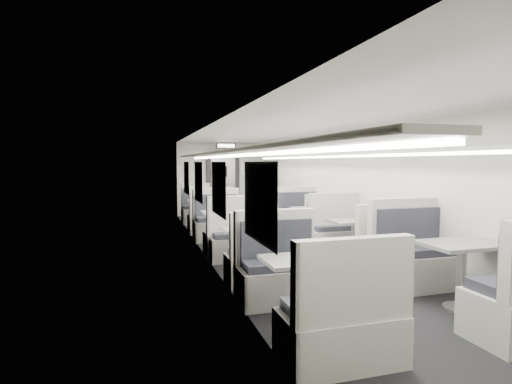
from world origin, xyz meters
TOP-DOWN VIEW (x-y plane):
  - room at (0.00, 0.00)m, footprint 3.24×12.24m
  - booth_left_a at (-1.00, 3.50)m, footprint 1.06×2.15m
  - booth_left_b at (-1.00, 0.90)m, footprint 1.07×2.16m
  - booth_left_c at (-1.00, -0.90)m, footprint 0.99×2.01m
  - booth_left_d at (-1.00, -3.26)m, footprint 1.06×2.16m
  - booth_right_a at (1.00, 3.73)m, footprint 0.96×1.94m
  - booth_right_b at (1.00, 0.95)m, footprint 1.07×2.18m
  - booth_right_c at (1.00, -0.81)m, footprint 1.03×2.10m
  - booth_right_d at (1.00, -3.30)m, footprint 1.15×2.33m
  - passenger at (-0.73, 3.03)m, footprint 0.67×0.51m
  - window_a at (-1.49, 3.40)m, footprint 0.02×1.18m
  - window_b at (-1.49, 1.20)m, footprint 0.02×1.18m
  - window_c at (-1.49, -1.00)m, footprint 0.02×1.18m
  - window_d at (-1.49, -3.20)m, footprint 0.02×1.18m
  - luggage_rack_left at (-1.24, -0.30)m, footprint 0.46×10.40m
  - luggage_rack_right at (1.24, -0.30)m, footprint 0.46×10.40m
  - vestibule_door at (0.00, 5.93)m, footprint 1.10×0.13m
  - exit_sign at (0.00, 5.44)m, footprint 0.62×0.12m
  - wall_notice at (0.75, 5.92)m, footprint 0.32×0.02m

SIDE VIEW (x-z plane):
  - booth_right_a at x=1.00m, z-range -0.17..0.87m
  - booth_left_c at x=-1.00m, z-range -0.18..0.90m
  - booth_right_c at x=1.00m, z-range -0.19..0.94m
  - booth_left_a at x=-1.00m, z-range -0.19..0.96m
  - booth_left_d at x=-1.00m, z-range -0.19..0.96m
  - booth_left_b at x=-1.00m, z-range -0.19..0.97m
  - booth_right_b at x=1.00m, z-range -0.19..0.97m
  - booth_right_d at x=1.00m, z-range -0.21..1.04m
  - passenger at x=-0.73m, z-range 0.00..1.62m
  - vestibule_door at x=0.00m, z-range -0.01..2.09m
  - room at x=0.00m, z-range -0.12..2.52m
  - window_a at x=-1.49m, z-range 0.93..1.77m
  - window_b at x=-1.49m, z-range 0.93..1.77m
  - window_c at x=-1.49m, z-range 0.93..1.77m
  - window_d at x=-1.49m, z-range 0.93..1.77m
  - wall_notice at x=0.75m, z-range 1.30..1.70m
  - luggage_rack_left at x=-1.24m, z-range 1.87..1.96m
  - luggage_rack_right at x=1.24m, z-range 1.87..1.96m
  - exit_sign at x=0.00m, z-range 2.20..2.36m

